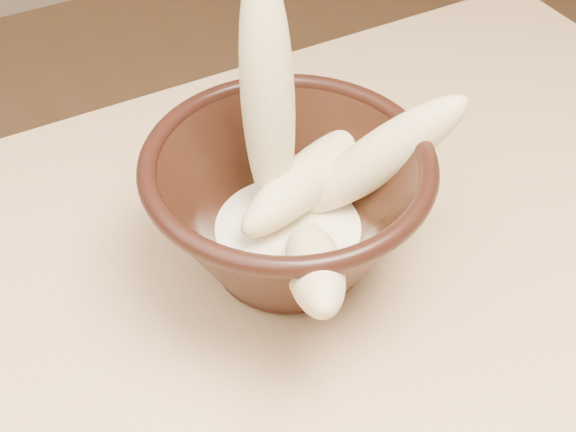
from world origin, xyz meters
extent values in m
cylinder|color=tan|center=(0.54, 0.34, 0.35)|extent=(0.05, 0.05, 0.71)
cylinder|color=black|center=(0.17, 0.14, 0.76)|extent=(0.09, 0.09, 0.01)
cylinder|color=black|center=(0.17, 0.14, 0.78)|extent=(0.08, 0.08, 0.01)
torus|color=black|center=(0.17, 0.14, 0.85)|extent=(0.20, 0.20, 0.01)
cylinder|color=beige|center=(0.17, 0.14, 0.79)|extent=(0.11, 0.11, 0.02)
ellipsoid|color=tan|center=(0.17, 0.18, 0.88)|extent=(0.06, 0.09, 0.19)
ellipsoid|color=tan|center=(0.24, 0.14, 0.83)|extent=(0.14, 0.08, 0.12)
ellipsoid|color=tan|center=(0.19, 0.16, 0.81)|extent=(0.14, 0.08, 0.05)
ellipsoid|color=tan|center=(0.15, 0.08, 0.82)|extent=(0.09, 0.14, 0.09)
camera|label=1|loc=(-0.03, -0.21, 1.19)|focal=50.00mm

